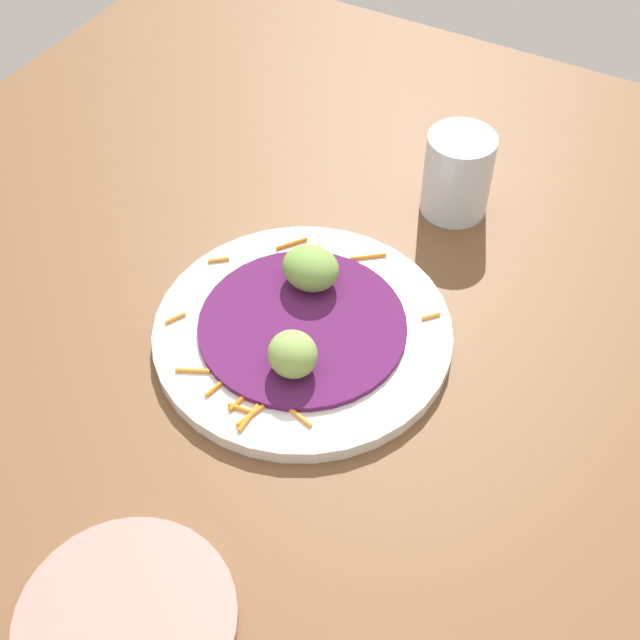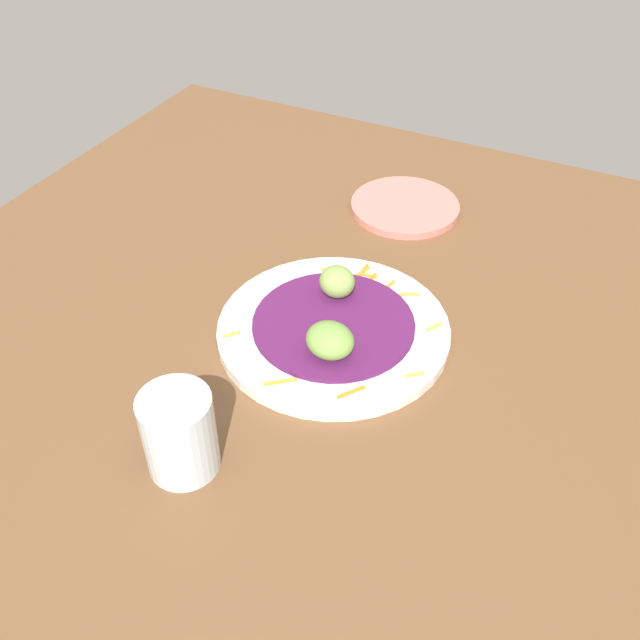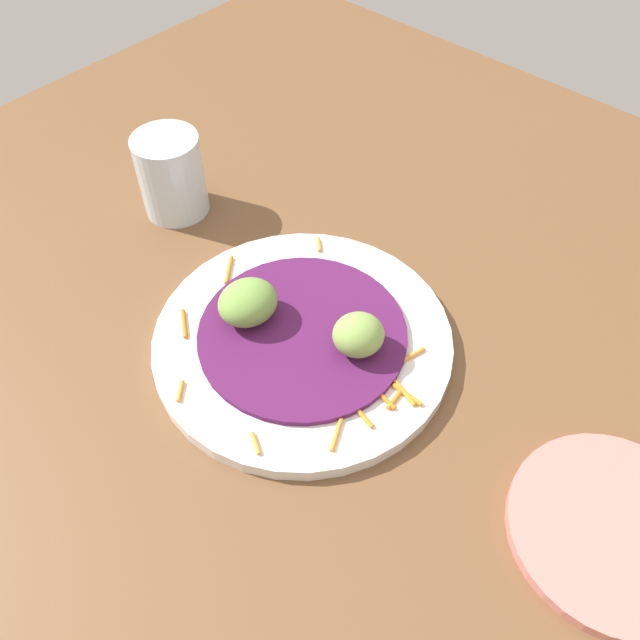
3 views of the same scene
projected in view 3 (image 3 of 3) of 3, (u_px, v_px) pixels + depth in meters
The scene contains 8 objects.
table_surface at pixel (299, 336), 62.44cm from camera, with size 110.00×110.00×2.00cm, color brown.
main_plate at pixel (303, 340), 59.92cm from camera, with size 27.22×27.22×1.40cm, color white.
cabbage_bed at pixel (302, 334), 59.16cm from camera, with size 18.97×18.97×0.59cm, color #51194C.
carrot_garnish at pixel (317, 365), 57.04cm from camera, with size 22.79×24.68×0.40cm.
guac_scoop_left at pixel (248, 302), 58.70cm from camera, with size 5.54×4.92×3.73cm, color #759E47.
guac_scoop_center at pixel (358, 335), 56.31cm from camera, with size 4.22×4.52×3.73cm, color #84A851.
side_plate_small at pixel (614, 530), 48.62cm from camera, with size 15.82×15.82×1.08cm, color tan.
water_glass at pixel (171, 175), 69.43cm from camera, with size 7.02×7.02×8.99cm, color silver.
Camera 3 is at (27.62, 27.49, 49.85)cm, focal length 36.82 mm.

